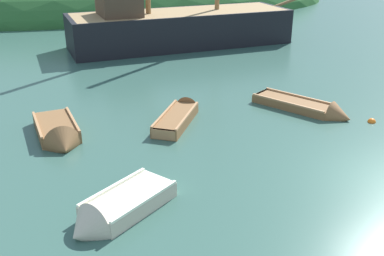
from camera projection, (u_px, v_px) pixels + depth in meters
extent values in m
ellipsoid|color=#2D602D|center=(103.00, 7.00, 42.78)|extent=(45.97, 21.35, 9.30)
cube|color=black|center=(181.00, 35.00, 27.43)|extent=(13.55, 4.76, 2.85)
cube|color=#997A51|center=(181.00, 12.00, 26.88)|extent=(13.00, 4.41, 0.10)
cylinder|color=olive|center=(293.00, 0.00, 29.41)|extent=(2.96, 0.36, 0.97)
cube|color=#4C3828|center=(119.00, 5.00, 25.38)|extent=(2.35, 2.94, 1.10)
cube|color=brown|center=(293.00, 105.00, 17.63)|extent=(2.56, 3.27, 0.41)
cone|color=brown|center=(341.00, 117.00, 16.46)|extent=(1.28, 1.19, 1.04)
cube|color=#AE7B4F|center=(260.00, 95.00, 18.52)|extent=(0.91, 0.61, 0.29)
cube|color=#AE7B4F|center=(306.00, 105.00, 17.25)|extent=(0.96, 0.67, 0.05)
cube|color=#AE7B4F|center=(281.00, 99.00, 17.91)|extent=(0.96, 0.67, 0.05)
cube|color=#AE7B4F|center=(287.00, 103.00, 17.19)|extent=(1.65, 2.70, 0.07)
cube|color=#AE7B4F|center=(300.00, 96.00, 17.89)|extent=(1.65, 2.70, 0.07)
cube|color=beige|center=(129.00, 203.00, 11.07)|extent=(2.58, 2.28, 0.51)
cone|color=beige|center=(83.00, 232.00, 10.00)|extent=(1.13, 1.26, 1.12)
cube|color=white|center=(159.00, 183.00, 11.86)|extent=(0.70, 0.94, 0.36)
cube|color=white|center=(117.00, 204.00, 10.70)|extent=(0.76, 0.99, 0.05)
cube|color=white|center=(140.00, 190.00, 11.29)|extent=(0.76, 0.99, 0.05)
cube|color=white|center=(113.00, 186.00, 11.26)|extent=(1.92, 1.35, 0.07)
cube|color=white|center=(145.00, 201.00, 10.66)|extent=(1.92, 1.35, 0.07)
cube|color=brown|center=(56.00, 129.00, 15.32)|extent=(1.50, 2.58, 0.50)
cone|color=brown|center=(64.00, 147.00, 14.02)|extent=(1.25, 0.75, 1.20)
cube|color=#AE7B4F|center=(51.00, 116.00, 16.28)|extent=(1.14, 0.23, 0.35)
cube|color=#AE7B4F|center=(58.00, 129.00, 14.88)|extent=(1.17, 0.30, 0.05)
cube|color=#AE7B4F|center=(54.00, 120.00, 15.61)|extent=(1.17, 0.30, 0.05)
cube|color=#AE7B4F|center=(37.00, 125.00, 14.99)|extent=(0.32, 2.41, 0.07)
cube|color=#AE7B4F|center=(73.00, 119.00, 15.43)|extent=(0.32, 2.41, 0.07)
cube|color=brown|center=(176.00, 121.00, 16.01)|extent=(2.34, 2.85, 0.48)
cone|color=brown|center=(189.00, 105.00, 17.57)|extent=(1.12, 1.07, 0.88)
cube|color=#AE7B4F|center=(164.00, 134.00, 14.79)|extent=(0.76, 0.57, 0.34)
cube|color=#AE7B4F|center=(180.00, 112.00, 16.38)|extent=(0.81, 0.63, 0.05)
cube|color=#AE7B4F|center=(172.00, 122.00, 15.51)|extent=(0.81, 0.63, 0.05)
cube|color=#AE7B4F|center=(187.00, 115.00, 15.80)|extent=(1.60, 2.33, 0.07)
cube|color=#AE7B4F|center=(165.00, 113.00, 16.01)|extent=(1.60, 2.33, 0.07)
sphere|color=orange|center=(372.00, 122.00, 16.26)|extent=(0.29, 0.29, 0.29)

